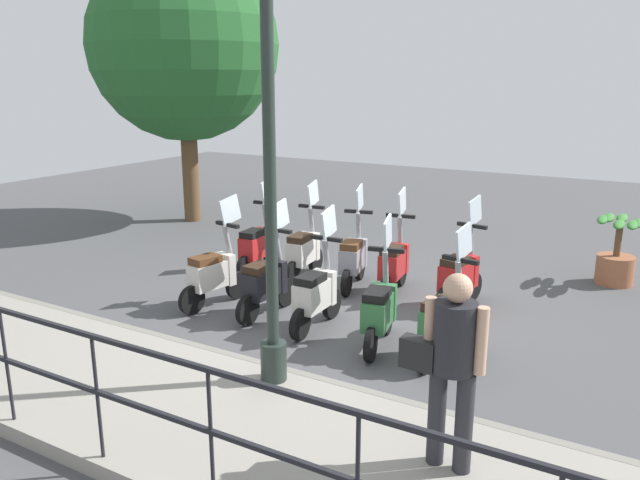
{
  "coord_description": "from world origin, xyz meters",
  "views": [
    {
      "loc": [
        -7.17,
        -3.73,
        3.12
      ],
      "look_at": [
        0.2,
        0.5,
        0.9
      ],
      "focal_mm": 35.0,
      "sensor_mm": 36.0,
      "label": 1
    }
  ],
  "objects_px": {
    "scooter_near_0": "(446,321)",
    "scooter_far_1": "(394,263)",
    "scooter_far_2": "(354,257)",
    "tree_large": "(184,46)",
    "potted_palm": "(616,256)",
    "lamp_post_near": "(270,189)",
    "scooter_near_1": "(380,309)",
    "scooter_near_2": "(316,293)",
    "pedestrian_with_bag": "(451,357)",
    "scooter_far_3": "(304,250)",
    "scooter_far_4": "(258,245)",
    "scooter_near_3": "(266,281)",
    "scooter_near_4": "(214,273)",
    "scooter_far_0": "(460,275)"
  },
  "relations": [
    {
      "from": "pedestrian_with_bag",
      "to": "scooter_far_2",
      "type": "height_order",
      "value": "pedestrian_with_bag"
    },
    {
      "from": "lamp_post_near",
      "to": "scooter_near_1",
      "type": "relative_size",
      "value": 2.86
    },
    {
      "from": "scooter_near_1",
      "to": "scooter_far_1",
      "type": "xyz_separation_m",
      "value": [
        1.84,
        0.6,
        0.0
      ]
    },
    {
      "from": "lamp_post_near",
      "to": "scooter_far_3",
      "type": "distance_m",
      "value": 4.05
    },
    {
      "from": "pedestrian_with_bag",
      "to": "scooter_far_0",
      "type": "distance_m",
      "value": 4.04
    },
    {
      "from": "scooter_near_0",
      "to": "scooter_near_3",
      "type": "xyz_separation_m",
      "value": [
        0.15,
        2.54,
        0.0
      ]
    },
    {
      "from": "scooter_far_1",
      "to": "scooter_far_2",
      "type": "xyz_separation_m",
      "value": [
        -0.04,
        0.65,
        0.0
      ]
    },
    {
      "from": "scooter_near_2",
      "to": "scooter_far_4",
      "type": "relative_size",
      "value": 1.0
    },
    {
      "from": "scooter_near_4",
      "to": "scooter_far_2",
      "type": "xyz_separation_m",
      "value": [
        1.69,
        -1.32,
        0.0
      ]
    },
    {
      "from": "scooter_near_0",
      "to": "scooter_near_4",
      "type": "bearing_deg",
      "value": 98.58
    },
    {
      "from": "pedestrian_with_bag",
      "to": "scooter_far_0",
      "type": "height_order",
      "value": "pedestrian_with_bag"
    },
    {
      "from": "scooter_near_3",
      "to": "scooter_near_4",
      "type": "xyz_separation_m",
      "value": [
        -0.07,
        0.83,
        0.0
      ]
    },
    {
      "from": "scooter_near_1",
      "to": "scooter_far_0",
      "type": "distance_m",
      "value": 1.8
    },
    {
      "from": "scooter_near_0",
      "to": "scooter_far_1",
      "type": "height_order",
      "value": "same"
    },
    {
      "from": "scooter_far_3",
      "to": "scooter_far_4",
      "type": "bearing_deg",
      "value": 93.74
    },
    {
      "from": "scooter_near_2",
      "to": "scooter_near_4",
      "type": "xyz_separation_m",
      "value": [
        -0.0,
        1.64,
        0.0
      ]
    },
    {
      "from": "scooter_near_2",
      "to": "scooter_far_0",
      "type": "distance_m",
      "value": 2.12
    },
    {
      "from": "lamp_post_near",
      "to": "scooter_near_2",
      "type": "xyz_separation_m",
      "value": [
        1.67,
        0.47,
        -1.62
      ]
    },
    {
      "from": "lamp_post_near",
      "to": "pedestrian_with_bag",
      "type": "relative_size",
      "value": 2.77
    },
    {
      "from": "potted_palm",
      "to": "scooter_far_3",
      "type": "height_order",
      "value": "scooter_far_3"
    },
    {
      "from": "lamp_post_near",
      "to": "scooter_far_4",
      "type": "relative_size",
      "value": 2.86
    },
    {
      "from": "scooter_far_4",
      "to": "scooter_near_1",
      "type": "bearing_deg",
      "value": -123.13
    },
    {
      "from": "pedestrian_with_bag",
      "to": "scooter_near_2",
      "type": "height_order",
      "value": "pedestrian_with_bag"
    },
    {
      "from": "scooter_near_4",
      "to": "scooter_far_2",
      "type": "height_order",
      "value": "same"
    },
    {
      "from": "scooter_far_1",
      "to": "scooter_far_2",
      "type": "bearing_deg",
      "value": 86.05
    },
    {
      "from": "scooter_near_3",
      "to": "scooter_near_4",
      "type": "relative_size",
      "value": 1.0
    },
    {
      "from": "tree_large",
      "to": "scooter_near_1",
      "type": "height_order",
      "value": "tree_large"
    },
    {
      "from": "scooter_near_4",
      "to": "scooter_far_3",
      "type": "distance_m",
      "value": 1.72
    },
    {
      "from": "lamp_post_near",
      "to": "potted_palm",
      "type": "relative_size",
      "value": 4.15
    },
    {
      "from": "tree_large",
      "to": "scooter_far_1",
      "type": "distance_m",
      "value": 7.14
    },
    {
      "from": "pedestrian_with_bag",
      "to": "scooter_far_1",
      "type": "distance_m",
      "value": 4.51
    },
    {
      "from": "lamp_post_near",
      "to": "potted_palm",
      "type": "distance_m",
      "value": 6.36
    },
    {
      "from": "scooter_near_1",
      "to": "scooter_near_3",
      "type": "bearing_deg",
      "value": 72.71
    },
    {
      "from": "scooter_near_0",
      "to": "scooter_far_2",
      "type": "height_order",
      "value": "same"
    },
    {
      "from": "lamp_post_near",
      "to": "scooter_far_1",
      "type": "bearing_deg",
      "value": 2.45
    },
    {
      "from": "pedestrian_with_bag",
      "to": "scooter_far_4",
      "type": "relative_size",
      "value": 1.03
    },
    {
      "from": "scooter_near_3",
      "to": "scooter_far_0",
      "type": "relative_size",
      "value": 1.0
    },
    {
      "from": "scooter_near_2",
      "to": "pedestrian_with_bag",
      "type": "bearing_deg",
      "value": -132.79
    },
    {
      "from": "scooter_far_0",
      "to": "scooter_far_3",
      "type": "xyz_separation_m",
      "value": [
        0.02,
        2.53,
        0.0
      ]
    },
    {
      "from": "lamp_post_near",
      "to": "scooter_near_3",
      "type": "xyz_separation_m",
      "value": [
        1.73,
        1.28,
        -1.62
      ]
    },
    {
      "from": "pedestrian_with_bag",
      "to": "scooter_near_2",
      "type": "bearing_deg",
      "value": 50.13
    },
    {
      "from": "scooter_far_0",
      "to": "scooter_far_1",
      "type": "relative_size",
      "value": 1.0
    },
    {
      "from": "scooter_near_0",
      "to": "scooter_near_1",
      "type": "height_order",
      "value": "same"
    },
    {
      "from": "tree_large",
      "to": "potted_palm",
      "type": "bearing_deg",
      "value": -91.16
    },
    {
      "from": "lamp_post_near",
      "to": "scooter_near_0",
      "type": "height_order",
      "value": "lamp_post_near"
    },
    {
      "from": "pedestrian_with_bag",
      "to": "tree_large",
      "type": "relative_size",
      "value": 0.27
    },
    {
      "from": "potted_palm",
      "to": "scooter_far_1",
      "type": "height_order",
      "value": "scooter_far_1"
    },
    {
      "from": "lamp_post_near",
      "to": "scooter_near_2",
      "type": "relative_size",
      "value": 2.86
    },
    {
      "from": "scooter_far_0",
      "to": "tree_large",
      "type": "bearing_deg",
      "value": 81.62
    },
    {
      "from": "scooter_far_2",
      "to": "scooter_near_4",
      "type": "bearing_deg",
      "value": 129.38
    }
  ]
}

